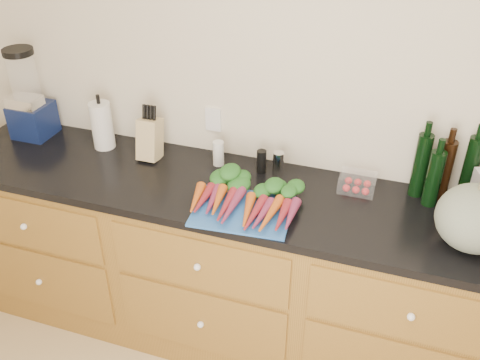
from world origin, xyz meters
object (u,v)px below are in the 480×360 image
(squash, at_px, (475,218))
(tomato_box, at_px, (357,183))
(paper_towel, at_px, (102,125))
(knife_block, at_px, (150,139))
(cutting_board, at_px, (243,211))
(blender_appliance, at_px, (28,99))
(carrots, at_px, (246,199))

(squash, height_order, tomato_box, squash)
(paper_towel, xyz_separation_m, knife_block, (0.28, -0.02, -0.02))
(cutting_board, xyz_separation_m, paper_towel, (-0.86, 0.32, 0.12))
(paper_towel, bearing_deg, squash, -8.02)
(tomato_box, bearing_deg, blender_appliance, -179.58)
(squash, relative_size, tomato_box, 1.82)
(squash, xyz_separation_m, knife_block, (-1.49, 0.23, -0.03))
(cutting_board, relative_size, squash, 1.42)
(blender_appliance, xyz_separation_m, paper_towel, (0.42, 0.00, -0.09))
(cutting_board, relative_size, paper_towel, 1.70)
(blender_appliance, bearing_deg, carrots, -11.99)
(cutting_board, xyz_separation_m, knife_block, (-0.58, 0.30, 0.10))
(squash, height_order, blender_appliance, blender_appliance)
(squash, bearing_deg, cutting_board, -175.51)
(carrots, bearing_deg, paper_towel, 162.28)
(blender_appliance, bearing_deg, paper_towel, 0.35)
(cutting_board, bearing_deg, squash, 4.49)
(squash, height_order, knife_block, squash)
(paper_towel, bearing_deg, carrots, -17.72)
(blender_appliance, height_order, tomato_box, blender_appliance)
(cutting_board, relative_size, blender_appliance, 0.87)
(carrots, bearing_deg, tomato_box, 33.03)
(paper_towel, relative_size, knife_block, 1.20)
(tomato_box, bearing_deg, paper_towel, -179.56)
(blender_appliance, bearing_deg, squash, -6.42)
(tomato_box, bearing_deg, carrots, -146.97)
(squash, distance_m, blender_appliance, 2.20)
(squash, relative_size, paper_towel, 1.20)
(squash, bearing_deg, knife_block, 171.27)
(cutting_board, relative_size, tomato_box, 2.57)
(carrots, relative_size, tomato_box, 2.93)
(carrots, distance_m, squash, 0.91)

